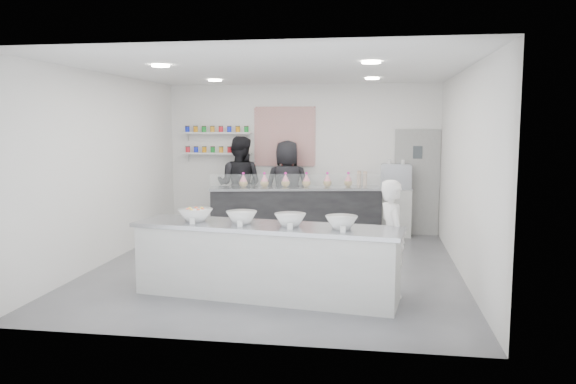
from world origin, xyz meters
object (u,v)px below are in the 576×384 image
object	(u,v)px
prep_counter	(266,261)
back_bar	(296,213)
staff_left	(239,185)
staff_right	(287,188)
espresso_ledge	(378,211)
espresso_machine	(396,176)
woman_prep	(392,238)

from	to	relation	value
prep_counter	back_bar	bearing A→B (deg)	99.75
staff_left	staff_right	xyz separation A→B (m)	(0.98, 0.00, -0.03)
espresso_ledge	staff_left	bearing A→B (deg)	-176.27
back_bar	espresso_machine	distance (m)	2.10
back_bar	staff_right	size ratio (longest dim) A/B	1.72
prep_counter	staff_left	xyz separation A→B (m)	(-1.33, 4.05, 0.51)
staff_right	espresso_ledge	bearing A→B (deg)	173.89
espresso_machine	woman_prep	size ratio (longest dim) A/B	0.39
staff_left	espresso_ledge	bearing A→B (deg)	-171.03
back_bar	staff_right	bearing A→B (deg)	108.50
woman_prep	staff_right	distance (m)	4.23
prep_counter	woman_prep	distance (m)	1.65
back_bar	espresso_machine	world-z (taller)	espresso_machine
back_bar	staff_left	xyz separation A→B (m)	(-1.21, 0.41, 0.48)
back_bar	espresso_ledge	distance (m)	1.67
back_bar	staff_right	xyz separation A→B (m)	(-0.23, 0.41, 0.44)
espresso_ledge	woman_prep	world-z (taller)	woman_prep
espresso_ledge	staff_left	distance (m)	2.81
espresso_machine	staff_left	world-z (taller)	staff_left
woman_prep	staff_right	xyz separation A→B (m)	(-1.95, 3.75, 0.19)
woman_prep	staff_left	size ratio (longest dim) A/B	0.77
back_bar	woman_prep	xyz separation A→B (m)	(1.71, -3.34, 0.25)
staff_left	staff_right	bearing A→B (deg)	-174.76
back_bar	staff_left	distance (m)	1.36
espresso_machine	staff_left	bearing A→B (deg)	-176.67
back_bar	espresso_ledge	size ratio (longest dim) A/B	2.50
prep_counter	espresso_machine	bearing A→B (deg)	75.15
woman_prep	staff_right	bearing A→B (deg)	9.53
prep_counter	espresso_machine	size ratio (longest dim) A/B	5.89
espresso_ledge	woman_prep	xyz separation A→B (m)	(0.16, -3.93, 0.27)
espresso_machine	woman_prep	distance (m)	3.96
prep_counter	espresso_ledge	bearing A→B (deg)	79.11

